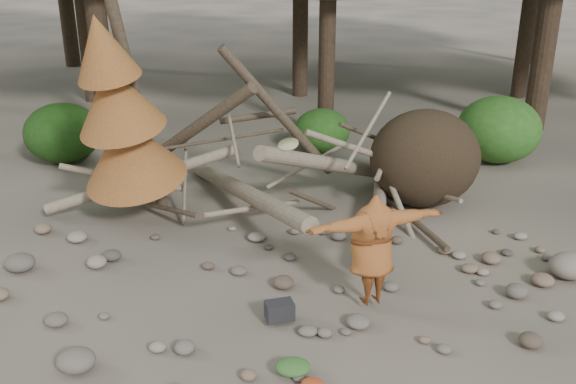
{
  "coord_description": "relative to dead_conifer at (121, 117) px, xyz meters",
  "views": [
    {
      "loc": [
        -0.39,
        -7.77,
        5.07
      ],
      "look_at": [
        -0.19,
        1.5,
        1.4
      ],
      "focal_mm": 40.0,
      "sensor_mm": 36.0,
      "label": 1
    }
  ],
  "objects": [
    {
      "name": "boulder_mid_right",
      "position": [
        7.44,
        -2.16,
        -1.91
      ],
      "size": [
        0.68,
        0.61,
        0.41
      ],
      "primitive_type": "ellipsoid",
      "color": "gray",
      "rests_on": "ground"
    },
    {
      "name": "deadfall_pile",
      "position": [
        5.13,
        0.87,
        -1.16
      ],
      "size": [
        8.55,
        5.24,
        3.3
      ],
      "color": "#332619",
      "rests_on": "ground"
    },
    {
      "name": "bush_left",
      "position": [
        -2.38,
        3.83,
        -1.39
      ],
      "size": [
        1.8,
        1.8,
        1.44
      ],
      "primitive_type": "ellipsoid",
      "color": "#1D4512",
      "rests_on": "ground"
    },
    {
      "name": "frisbee_thrower",
      "position": [
        4.11,
        -2.94,
        -1.18
      ],
      "size": [
        2.45,
        1.17,
        2.53
      ],
      "color": "#964F21",
      "rests_on": "ground"
    },
    {
      "name": "bush_right",
      "position": [
        8.12,
        3.63,
        -1.31
      ],
      "size": [
        2.0,
        2.0,
        1.6
      ],
      "primitive_type": "ellipsoid",
      "color": "#316820",
      "rests_on": "ground"
    },
    {
      "name": "boulder_mid_left",
      "position": [
        -1.46,
        -1.75,
        -1.96
      ],
      "size": [
        0.5,
        0.45,
        0.3
      ],
      "primitive_type": "ellipsoid",
      "color": "#5B554D",
      "rests_on": "ground"
    },
    {
      "name": "boulder_front_left",
      "position": [
        0.21,
        -4.39,
        -1.96
      ],
      "size": [
        0.49,
        0.44,
        0.29
      ],
      "primitive_type": "ellipsoid",
      "color": "#685F57",
      "rests_on": "ground"
    },
    {
      "name": "dead_conifer",
      "position": [
        0.0,
        0.0,
        0.0
      ],
      "size": [
        2.06,
        2.16,
        4.35
      ],
      "color": "#4C3F30",
      "rests_on": "ground"
    },
    {
      "name": "backpack",
      "position": [
        2.77,
        -3.36,
        -1.98
      ],
      "size": [
        0.45,
        0.35,
        0.26
      ],
      "primitive_type": "cube",
      "rotation": [
        0.0,
        0.0,
        0.26
      ],
      "color": "black",
      "rests_on": "ground"
    },
    {
      "name": "cloth_green",
      "position": [
        2.93,
        -4.56,
        -2.03
      ],
      "size": [
        0.44,
        0.37,
        0.17
      ],
      "primitive_type": "ellipsoid",
      "color": "#346327",
      "rests_on": "ground"
    },
    {
      "name": "bush_mid",
      "position": [
        3.92,
        4.43,
        -1.55
      ],
      "size": [
        1.4,
        1.4,
        1.12
      ],
      "primitive_type": "ellipsoid",
      "color": "#275819",
      "rests_on": "ground"
    },
    {
      "name": "ground",
      "position": [
        3.12,
        -3.37,
        -2.11
      ],
      "size": [
        120.0,
        120.0,
        0.0
      ],
      "primitive_type": "plane",
      "color": "#514C44",
      "rests_on": "ground"
    }
  ]
}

